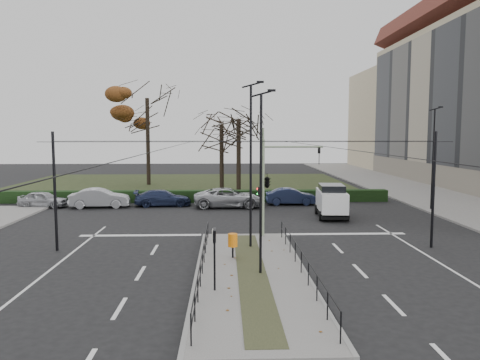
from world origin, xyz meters
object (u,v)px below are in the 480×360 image
object	(u,v)px
litter_bin	(233,241)
white_van	(331,200)
traffic_light	(269,180)
info_panel	(214,242)
parked_car_third	(163,198)
streetlamp_sidewalk	(433,157)
bare_tree_center	(222,129)
parked_car_fifth	(291,196)
parked_car_first	(43,199)
bare_tree_near	(239,124)
rust_tree	(147,98)
parked_car_second	(100,198)
streetlamp_median_far	(251,164)
streetlamp_median_near	(261,181)
parked_car_fourth	(229,198)

from	to	relation	value
litter_bin	white_van	size ratio (longest dim) A/B	0.25
traffic_light	info_panel	xyz separation A→B (m)	(-2.86, -9.17, -1.36)
parked_car_third	streetlamp_sidewalk	bearing A→B (deg)	-103.79
bare_tree_center	parked_car_fifth	xyz separation A→B (m)	(5.79, -9.91, -5.61)
parked_car_third	parked_car_fifth	distance (m)	10.54
parked_car_first	bare_tree_near	bearing A→B (deg)	-54.24
parked_car_third	rust_tree	size ratio (longest dim) A/B	0.36
info_panel	parked_car_second	bearing A→B (deg)	115.06
bare_tree_center	bare_tree_near	size ratio (longest dim) A/B	0.93
info_panel	streetlamp_median_far	distance (m)	7.23
streetlamp_median_far	parked_car_third	bearing A→B (deg)	113.67
rust_tree	bare_tree_near	bearing A→B (deg)	-33.00
streetlamp_median_near	white_van	size ratio (longest dim) A/B	1.69
info_panel	parked_car_fourth	xyz separation A→B (m)	(0.72, 20.27, -1.17)
streetlamp_median_near	bare_tree_center	xyz separation A→B (m)	(-1.78, 29.32, 2.34)
traffic_light	parked_car_fourth	world-z (taller)	traffic_light
traffic_light	streetlamp_median_far	bearing A→B (deg)	-113.74
parked_car_third	parked_car_fifth	size ratio (longest dim) A/B	1.09
parked_car_first	parked_car_fifth	size ratio (longest dim) A/B	0.92
streetlamp_sidewalk	parked_car_third	bearing A→B (deg)	171.78
streetlamp_median_near	parked_car_fifth	xyz separation A→B (m)	(4.02, 19.41, -3.27)
white_van	rust_tree	xyz separation A→B (m)	(-16.14, 20.82, 8.59)
litter_bin	bare_tree_center	bearing A→B (deg)	91.40
parked_car_first	white_van	xyz separation A→B (m)	(22.01, -5.14, 0.56)
litter_bin	parked_car_fifth	bearing A→B (deg)	73.14
traffic_light	streetlamp_median_far	size ratio (longest dim) A/B	0.65
parked_car_third	parked_car_fourth	xyz separation A→B (m)	(5.36, -0.83, 0.11)
rust_tree	traffic_light	bearing A→B (deg)	-67.82
parked_car_fifth	parked_car_fourth	bearing A→B (deg)	104.57
streetlamp_median_near	rust_tree	distance (m)	36.26
litter_bin	streetlamp_sidewalk	size ratio (longest dim) A/B	0.15
info_panel	parked_car_fifth	size ratio (longest dim) A/B	0.55
traffic_light	parked_car_fifth	world-z (taller)	traffic_light
parked_car_second	parked_car_fifth	size ratio (longest dim) A/B	1.12
info_panel	bare_tree_near	bearing A→B (deg)	86.54
streetlamp_sidewalk	bare_tree_center	distance (m)	20.99
parked_car_fifth	bare_tree_near	bearing A→B (deg)	27.52
info_panel	parked_car_first	distance (m)	25.08
parked_car_fifth	info_panel	bearing A→B (deg)	166.22
traffic_light	white_van	size ratio (longest dim) A/B	1.22
streetlamp_median_near	bare_tree_center	world-z (taller)	bare_tree_center
streetlamp_median_near	parked_car_first	distance (m)	24.78
parked_car_third	parked_car_second	bearing A→B (deg)	92.13
traffic_light	streetlamp_sidewalk	world-z (taller)	streetlamp_sidewalk
parked_car_fourth	bare_tree_center	xyz separation A→B (m)	(-0.63, 11.10, 5.53)
streetlamp_median_near	parked_car_third	bearing A→B (deg)	108.89
rust_tree	parked_car_fifth	distance (m)	22.48
info_panel	parked_car_fourth	bearing A→B (deg)	87.96
litter_bin	parked_car_fifth	size ratio (longest dim) A/B	0.27
streetlamp_median_near	parked_car_fourth	size ratio (longest dim) A/B	1.35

